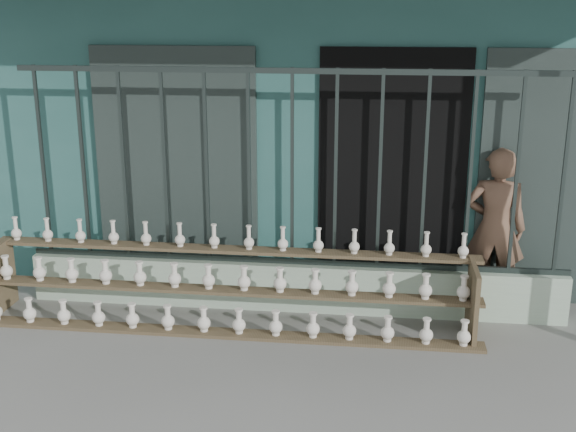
# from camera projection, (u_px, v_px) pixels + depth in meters

# --- Properties ---
(ground) EXTENTS (60.00, 60.00, 0.00)m
(ground) POSITION_uv_depth(u_px,v_px,m) (272.00, 375.00, 5.61)
(ground) COLOR slate
(workshop_building) EXTENTS (7.40, 6.60, 3.21)m
(workshop_building) POSITION_uv_depth(u_px,v_px,m) (319.00, 98.00, 9.18)
(workshop_building) COLOR #2C5E59
(workshop_building) RESTS_ON ground
(parapet_wall) EXTENTS (5.00, 0.20, 0.45)m
(parapet_wall) POSITION_uv_depth(u_px,v_px,m) (292.00, 286.00, 6.78)
(parapet_wall) COLOR #B0CCAE
(parapet_wall) RESTS_ON ground
(security_fence) EXTENTS (5.00, 0.04, 1.80)m
(security_fence) POSITION_uv_depth(u_px,v_px,m) (292.00, 169.00, 6.46)
(security_fence) COLOR #283330
(security_fence) RESTS_ON parapet_wall
(shelf_rack) EXTENTS (4.50, 0.68, 0.85)m
(shelf_rack) POSITION_uv_depth(u_px,v_px,m) (226.00, 286.00, 6.41)
(shelf_rack) COLOR brown
(shelf_rack) RESTS_ON ground
(elderly_woman) EXTENTS (0.61, 0.45, 1.53)m
(elderly_woman) POSITION_uv_depth(u_px,v_px,m) (495.00, 228.00, 6.72)
(elderly_woman) COLOR brown
(elderly_woman) RESTS_ON ground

